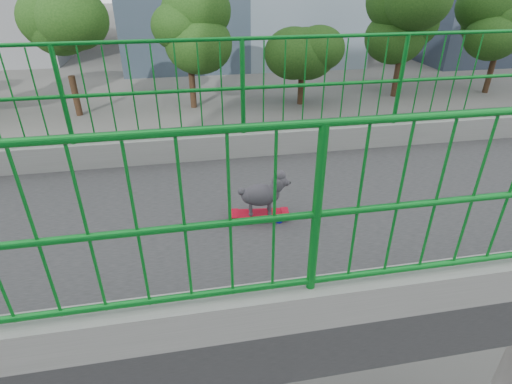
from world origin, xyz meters
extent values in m
cube|color=black|center=(-13.00, 0.00, 0.01)|extent=(18.00, 90.00, 0.02)
cylinder|color=black|center=(-25.80, -4.00, 1.36)|extent=(0.44, 0.44, 2.73)
ellipsoid|color=#183B10|center=(-25.80, -4.00, 4.51)|extent=(4.20, 4.20, 3.57)
cylinder|color=black|center=(-26.20, 4.00, 1.43)|extent=(0.44, 0.44, 2.87)
ellipsoid|color=#183B10|center=(-26.20, 4.00, 4.82)|extent=(4.60, 4.60, 3.91)
cylinder|color=black|center=(-25.60, 12.00, 1.33)|extent=(0.44, 0.44, 2.66)
ellipsoid|color=#183B10|center=(-25.60, 12.00, 4.36)|extent=(4.00, 4.00, 3.40)
cylinder|color=black|center=(-26.30, 20.00, 1.50)|extent=(0.44, 0.44, 3.01)
ellipsoid|color=#183B10|center=(-26.30, 20.00, 5.13)|extent=(5.00, 5.00, 4.25)
cylinder|color=black|center=(-25.90, 28.00, 1.38)|extent=(0.44, 0.44, 2.77)
ellipsoid|color=#183B10|center=(-25.90, 28.00, 4.63)|extent=(4.40, 4.40, 3.74)
cube|color=red|center=(0.12, 3.92, 7.06)|extent=(0.22, 0.56, 0.02)
cube|color=#99999E|center=(0.10, 3.75, 7.04)|extent=(0.10, 0.05, 0.02)
cylinder|color=#0B08B0|center=(0.03, 3.75, 7.03)|extent=(0.04, 0.07, 0.06)
sphere|color=yellow|center=(0.03, 3.75, 7.03)|extent=(0.03, 0.03, 0.03)
cylinder|color=#0B08B0|center=(0.17, 3.74, 7.03)|extent=(0.04, 0.07, 0.06)
sphere|color=yellow|center=(0.17, 3.74, 7.03)|extent=(0.03, 0.03, 0.03)
cube|color=#99999E|center=(0.14, 4.09, 7.04)|extent=(0.10, 0.05, 0.02)
cylinder|color=#0B08B0|center=(0.07, 4.10, 7.03)|extent=(0.04, 0.07, 0.06)
sphere|color=yellow|center=(0.07, 4.10, 7.03)|extent=(0.03, 0.03, 0.03)
cylinder|color=#0B08B0|center=(0.21, 4.08, 7.03)|extent=(0.04, 0.07, 0.06)
sphere|color=yellow|center=(0.21, 4.08, 7.03)|extent=(0.03, 0.03, 0.03)
ellipsoid|color=#2A272C|center=(0.12, 3.92, 7.27)|extent=(0.24, 0.33, 0.21)
sphere|color=#2A272C|center=(0.14, 4.09, 7.40)|extent=(0.14, 0.14, 0.14)
sphere|color=black|center=(0.15, 4.18, 7.39)|extent=(0.02, 0.02, 0.02)
sphere|color=#2A272C|center=(0.10, 3.75, 7.31)|extent=(0.07, 0.07, 0.07)
cylinder|color=#2A272C|center=(0.09, 4.01, 7.14)|extent=(0.03, 0.03, 0.13)
cylinder|color=#2A272C|center=(0.18, 4.00, 7.14)|extent=(0.03, 0.03, 0.13)
cylinder|color=#2A272C|center=(0.07, 3.84, 7.14)|extent=(0.03, 0.03, 0.13)
cylinder|color=#2A272C|center=(0.15, 3.82, 7.14)|extent=(0.03, 0.03, 0.13)
imported|color=#B80718|center=(-6.00, 2.11, 0.77)|extent=(1.81, 4.51, 1.54)
imported|color=silver|center=(-9.20, 0.63, 0.72)|extent=(1.52, 4.35, 1.43)
imported|color=silver|center=(-12.40, 4.25, 0.80)|extent=(2.66, 5.77, 1.60)
imported|color=#9C9CA1|center=(-15.60, 8.80, 0.78)|extent=(2.19, 5.38, 1.56)
imported|color=#B80718|center=(-9.20, 10.66, 0.71)|extent=(2.36, 5.12, 1.42)
camera|label=1|loc=(3.25, 3.31, 9.09)|focal=28.13mm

